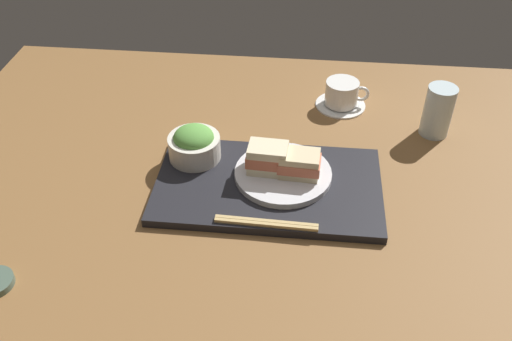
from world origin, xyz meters
The scene contains 9 objects.
ground_plane centered at (0.00, 0.00, -1.50)cm, with size 140.00×100.00×3.00cm, color brown.
serving_tray centered at (5.04, -4.97, 0.89)cm, with size 44.62×26.04×1.78cm, color black.
sandwich_plate centered at (7.80, -2.85, 2.42)cm, with size 19.42×19.42×1.29cm, color silver.
sandwich_near centered at (4.66, -2.55, 5.97)cm, with size 8.48×5.87×5.81cm.
sandwich_far centered at (10.94, -3.16, 5.52)cm, with size 8.49×6.16×4.90cm.
salad_bowl centered at (-10.88, 1.66, 5.12)cm, with size 10.77×10.77×7.21cm.
chopsticks_pair centered at (5.63, -16.75, 2.13)cm, with size 18.91×2.06×0.70cm.
coffee_cup centered at (20.02, 27.33, 3.02)cm, with size 12.57×12.02×6.53cm.
drinking_glass centered at (40.59, 18.02, 5.89)cm, with size 6.39×6.39×11.78cm, color silver.
Camera 1 is at (10.93, -87.61, 73.01)cm, focal length 38.74 mm.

